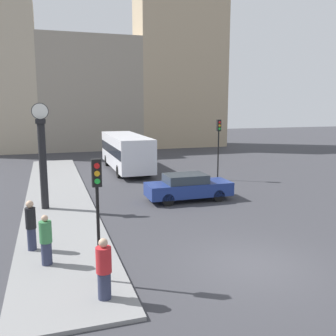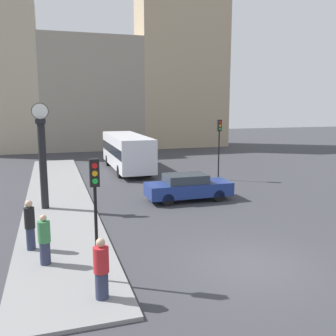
# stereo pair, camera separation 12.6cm
# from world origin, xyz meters

# --- Properties ---
(ground_plane) EXTENTS (120.00, 120.00, 0.00)m
(ground_plane) POSITION_xyz_m (0.00, 0.00, 0.00)
(ground_plane) COLOR #38383D
(sidewalk_corner) EXTENTS (3.28, 26.31, 0.11)m
(sidewalk_corner) POSITION_xyz_m (-5.60, 11.15, 0.06)
(sidewalk_corner) COLOR gray
(sidewalk_corner) RESTS_ON ground_plane
(building_row) EXTENTS (28.96, 5.00, 18.73)m
(building_row) POSITION_xyz_m (0.79, 33.02, 7.96)
(building_row) COLOR #B7A88E
(building_row) RESTS_ON ground_plane
(sedan_car) EXTENTS (4.49, 1.70, 1.41)m
(sedan_car) POSITION_xyz_m (0.96, 8.20, 0.72)
(sedan_car) COLOR navy
(sedan_car) RESTS_ON ground_plane
(bus_distant) EXTENTS (2.41, 8.82, 2.71)m
(bus_distant) POSITION_xyz_m (-0.33, 18.09, 1.55)
(bus_distant) COLOR silver
(bus_distant) RESTS_ON ground_plane
(traffic_light_near) EXTENTS (0.26, 0.24, 3.48)m
(traffic_light_near) POSITION_xyz_m (-4.75, 0.20, 2.61)
(traffic_light_near) COLOR black
(traffic_light_near) RESTS_ON sidewalk_corner
(traffic_light_far) EXTENTS (0.26, 0.24, 4.03)m
(traffic_light_far) POSITION_xyz_m (4.79, 12.63, 2.87)
(traffic_light_far) COLOR black
(traffic_light_far) RESTS_ON ground_plane
(street_clock) EXTENTS (0.76, 0.46, 4.98)m
(street_clock) POSITION_xyz_m (-6.24, 8.46, 2.51)
(street_clock) COLOR black
(street_clock) RESTS_ON sidewalk_corner
(pedestrian_green_hoodie) EXTENTS (0.38, 0.38, 1.59)m
(pedestrian_green_hoodie) POSITION_xyz_m (-6.18, 1.77, 0.90)
(pedestrian_green_hoodie) COLOR #2D334C
(pedestrian_green_hoodie) RESTS_ON sidewalk_corner
(pedestrian_black_jacket) EXTENTS (0.35, 0.35, 1.74)m
(pedestrian_black_jacket) POSITION_xyz_m (-6.66, 3.17, 0.99)
(pedestrian_black_jacket) COLOR #2D334C
(pedestrian_black_jacket) RESTS_ON sidewalk_corner
(pedestrian_red_top) EXTENTS (0.40, 0.40, 1.62)m
(pedestrian_red_top) POSITION_xyz_m (-4.77, -0.85, 0.91)
(pedestrian_red_top) COLOR #2D334C
(pedestrian_red_top) RESTS_ON sidewalk_corner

